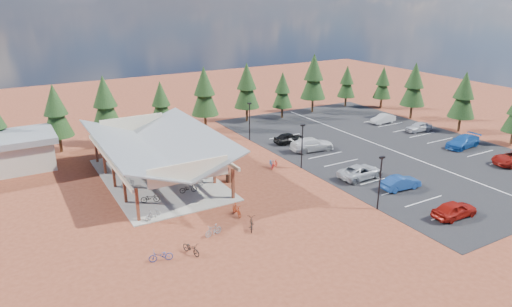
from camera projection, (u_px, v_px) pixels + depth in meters
name	position (u px, v px, depth m)	size (l,w,h in m)	color
ground	(273.00, 183.00, 47.57)	(140.00, 140.00, 0.00)	maroon
asphalt_lot	(383.00, 147.00, 58.72)	(27.00, 44.00, 0.04)	black
concrete_pad	(159.00, 178.00, 48.57)	(10.60, 18.60, 0.10)	gray
bike_pavilion	(156.00, 145.00, 47.32)	(11.65, 19.40, 4.97)	#5F271B
outbuilding	(3.00, 153.00, 50.32)	(11.00, 7.00, 3.90)	#ADA593
lamp_post_0	(380.00, 179.00, 40.76)	(0.50, 0.25, 5.14)	black
lamp_post_1	(302.00, 143.00, 50.57)	(0.50, 0.25, 5.14)	black
lamp_post_2	(250.00, 119.00, 60.38)	(0.50, 0.25, 5.14)	black
trash_bin_0	(229.00, 178.00, 47.68)	(0.60, 0.60, 0.90)	#4A291A
trash_bin_1	(224.00, 170.00, 49.68)	(0.60, 0.60, 0.90)	#4A291A
pine_1	(56.00, 111.00, 55.09)	(3.67, 3.67, 8.55)	#382314
pine_2	(105.00, 103.00, 57.81)	(3.91, 3.91, 9.10)	#382314
pine_3	(161.00, 103.00, 61.82)	(3.27, 3.27, 7.62)	#382314
pine_4	(204.00, 91.00, 64.40)	(3.92, 3.92, 9.12)	#382314
pine_5	(247.00, 86.00, 68.67)	(3.86, 3.86, 9.00)	#382314
pine_6	(283.00, 90.00, 70.91)	(3.13, 3.13, 7.29)	#382314
pine_7	(314.00, 77.00, 73.94)	(4.14, 4.14, 9.64)	#382314
pine_8	(347.00, 82.00, 78.24)	(3.05, 3.05, 7.11)	#382314
pine_11	(464.00, 95.00, 63.62)	(3.68, 3.68, 8.58)	#382314
pine_12	(414.00, 85.00, 70.30)	(3.78, 3.78, 8.81)	#382314
pine_13	(383.00, 83.00, 77.31)	(3.03, 3.03, 7.07)	#382314
bike_0	(150.00, 198.00, 42.73)	(0.61, 1.75, 0.92)	black
bike_1	(127.00, 183.00, 46.10)	(0.45, 1.61, 0.97)	gray
bike_2	(123.00, 168.00, 50.23)	(0.54, 1.54, 0.81)	#121B98
bike_3	(112.00, 157.00, 53.33)	(0.51, 1.79, 1.07)	maroon
bike_4	(188.00, 188.00, 44.86)	(0.60, 1.71, 0.90)	black
bike_5	(196.00, 182.00, 46.32)	(0.46, 1.62, 0.97)	gray
bike_6	(167.00, 160.00, 52.56)	(0.57, 1.64, 0.86)	#232EA0
bike_7	(166.00, 157.00, 53.18)	(0.51, 1.81, 1.09)	maroon
bike_8	(191.00, 248.00, 34.45)	(0.65, 1.85, 0.97)	black
bike_9	(153.00, 214.00, 39.63)	(0.49, 1.73, 1.04)	gray
bike_10	(161.00, 256.00, 33.51)	(0.62, 1.78, 0.94)	navy
bike_11	(237.00, 210.00, 40.44)	(0.52, 1.83, 1.10)	#932609
bike_12	(251.00, 224.00, 38.08)	(0.67, 1.92, 1.01)	black
bike_13	(213.00, 230.00, 37.06)	(0.46, 1.61, 0.97)	gray
bike_14	(271.00, 163.00, 51.87)	(0.61, 1.75, 0.92)	#1E4F8E
bike_15	(274.00, 164.00, 51.38)	(0.46, 1.61, 0.97)	#9A100A
bike_16	(224.00, 170.00, 49.72)	(0.61, 1.75, 0.92)	black
car_0	(454.00, 209.00, 39.95)	(1.76, 4.37, 1.49)	maroon
car_1	(401.00, 183.00, 45.73)	(1.48, 4.24, 1.40)	navy
car_2	(360.00, 172.00, 48.48)	(2.38, 5.17, 1.44)	#A5A8AD
car_3	(312.00, 144.00, 56.97)	(2.29, 5.63, 1.63)	silver
car_4	(289.00, 138.00, 59.78)	(1.68, 4.16, 1.42)	black
car_7	(463.00, 142.00, 58.13)	(2.16, 5.32, 1.54)	#164B9B
car_8	(419.00, 127.00, 64.87)	(1.63, 4.04, 1.38)	#AFB0B8
car_9	(383.00, 119.00, 69.06)	(1.44, 4.12, 1.36)	beige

